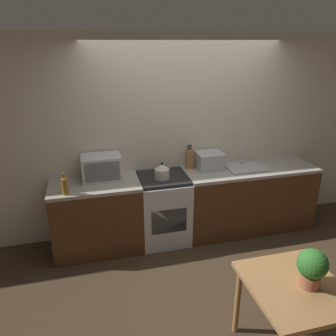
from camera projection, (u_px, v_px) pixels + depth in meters
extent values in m
plane|color=#3D2D1E|center=(205.00, 263.00, 3.94)|extent=(16.00, 16.00, 0.00)
cube|color=beige|center=(183.00, 137.00, 4.35)|extent=(10.00, 0.06, 2.60)
cube|color=#4C2D19|center=(97.00, 218.00, 4.08)|extent=(1.07, 0.62, 0.86)
cube|color=#9E998E|center=(94.00, 185.00, 3.92)|extent=(1.07, 0.62, 0.04)
cube|color=#4C2D19|center=(247.00, 199.00, 4.56)|extent=(1.79, 0.62, 0.86)
cube|color=#9E998E|center=(250.00, 169.00, 4.39)|extent=(1.79, 0.62, 0.04)
cube|color=silver|center=(163.00, 210.00, 4.28)|extent=(0.62, 0.62, 0.86)
cube|color=black|center=(163.00, 178.00, 4.11)|extent=(0.59, 0.57, 0.04)
cube|color=black|center=(169.00, 221.00, 4.01)|extent=(0.45, 0.02, 0.32)
cylinder|color=beige|center=(162.00, 174.00, 4.03)|extent=(0.18, 0.18, 0.13)
cone|color=beige|center=(162.00, 167.00, 3.99)|extent=(0.17, 0.17, 0.06)
sphere|color=black|center=(162.00, 164.00, 3.98)|extent=(0.03, 0.03, 0.03)
cube|color=silver|center=(101.00, 167.00, 4.00)|extent=(0.47, 0.32, 0.30)
cube|color=black|center=(102.00, 172.00, 3.86)|extent=(0.42, 0.01, 0.24)
cylinder|color=olive|center=(65.00, 187.00, 3.60)|extent=(0.07, 0.07, 0.19)
cylinder|color=olive|center=(64.00, 176.00, 3.55)|extent=(0.03, 0.03, 0.07)
cube|color=#9E7042|center=(189.00, 159.00, 4.32)|extent=(0.09, 0.07, 0.26)
cylinder|color=black|center=(188.00, 148.00, 4.26)|extent=(0.01, 0.01, 0.07)
cylinder|color=black|center=(190.00, 147.00, 4.26)|extent=(0.01, 0.01, 0.07)
cylinder|color=black|center=(191.00, 147.00, 4.27)|extent=(0.01, 0.01, 0.07)
cube|color=#ADAFB5|center=(209.00, 160.00, 4.34)|extent=(0.34, 0.31, 0.22)
cube|color=black|center=(213.00, 164.00, 4.21)|extent=(0.30, 0.01, 0.17)
cube|color=#ADAFB5|center=(246.00, 168.00, 4.37)|extent=(0.52, 0.36, 0.02)
cylinder|color=#ADAFB5|center=(243.00, 156.00, 4.44)|extent=(0.03, 0.03, 0.22)
cube|color=#9E7042|center=(295.00, 287.00, 2.53)|extent=(0.72, 0.78, 0.04)
cylinder|color=#9E7042|center=(237.00, 301.00, 2.89)|extent=(0.05, 0.05, 0.70)
cylinder|color=#9E7042|center=(297.00, 289.00, 3.03)|extent=(0.05, 0.05, 0.70)
cylinder|color=#9E5B3D|center=(309.00, 280.00, 2.50)|extent=(0.15, 0.15, 0.10)
sphere|color=#2D6B28|center=(313.00, 264.00, 2.44)|extent=(0.23, 0.23, 0.23)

